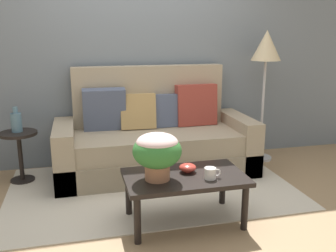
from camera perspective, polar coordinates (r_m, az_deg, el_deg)
ground_plane at (r=3.63m, az=-1.90°, el=-10.49°), size 14.00×14.00×0.00m
wall_back at (r=4.39m, az=-5.17°, el=13.19°), size 6.40×0.12×2.88m
area_rug at (r=3.78m, az=-2.46°, el=-9.33°), size 2.76×1.67×0.01m
couch at (r=4.13m, az=-2.06°, el=-2.17°), size 2.11×0.88×1.14m
coffee_table at (r=3.03m, az=2.54°, el=-8.40°), size 0.96×0.57×0.41m
side_table at (r=4.11m, az=-21.60°, el=-3.06°), size 0.37×0.37×0.53m
floor_lamp at (r=4.50m, az=14.66°, el=10.57°), size 0.34×0.34×1.53m
potted_plant at (r=2.84m, az=-1.66°, el=-3.77°), size 0.37×0.37×0.37m
coffee_mug at (r=2.94m, az=6.48°, el=-7.15°), size 0.13×0.09×0.09m
snack_bowl at (r=3.06m, az=3.01°, el=-6.32°), size 0.14×0.14×0.07m
table_vase at (r=4.06m, az=-22.04°, el=0.61°), size 0.11×0.11×0.26m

